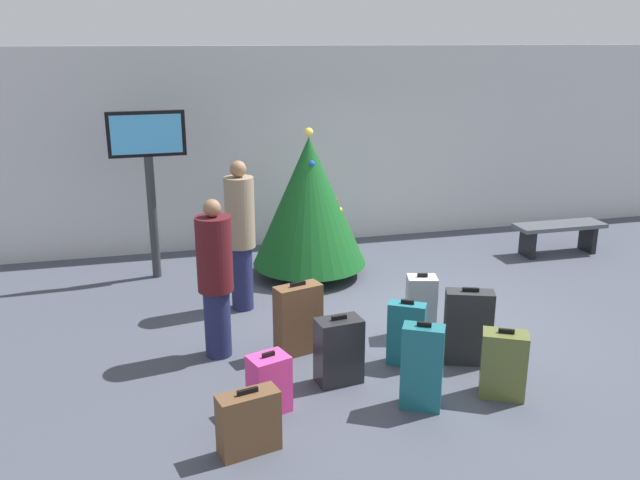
# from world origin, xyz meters

# --- Properties ---
(ground_plane) EXTENTS (16.00, 16.00, 0.00)m
(ground_plane) POSITION_xyz_m (0.00, 0.00, 0.00)
(ground_plane) COLOR #424754
(back_wall) EXTENTS (16.00, 0.20, 3.09)m
(back_wall) POSITION_xyz_m (0.00, 3.57, 1.54)
(back_wall) COLOR silver
(back_wall) RESTS_ON ground_plane
(holiday_tree) EXTENTS (1.57, 1.57, 2.07)m
(holiday_tree) POSITION_xyz_m (-0.75, 1.91, 1.06)
(holiday_tree) COLOR #4C3319
(holiday_tree) RESTS_ON ground_plane
(flight_info_kiosk) EXTENTS (1.01, 0.13, 2.29)m
(flight_info_kiosk) POSITION_xyz_m (-2.82, 2.38, 1.63)
(flight_info_kiosk) COLOR #333338
(flight_info_kiosk) RESTS_ON ground_plane
(waiting_bench) EXTENTS (1.40, 0.44, 0.48)m
(waiting_bench) POSITION_xyz_m (3.19, 1.88, 0.36)
(waiting_bench) COLOR #4C5159
(waiting_bench) RESTS_ON ground_plane
(traveller_0) EXTENTS (0.36, 0.36, 1.84)m
(traveller_0) POSITION_xyz_m (-1.82, 0.96, 0.97)
(traveller_0) COLOR #1E234C
(traveller_0) RESTS_ON ground_plane
(traveller_1) EXTENTS (0.42, 0.42, 1.68)m
(traveller_1) POSITION_xyz_m (-2.24, -0.22, 0.88)
(traveller_1) COLOR #1E234C
(traveller_1) RESTS_ON ground_plane
(suitcase_0) EXTENTS (0.41, 0.35, 0.83)m
(suitcase_0) POSITION_xyz_m (-0.59, -1.71, 0.40)
(suitcase_0) COLOR #19606B
(suitcase_0) RESTS_ON ground_plane
(suitcase_1) EXTENTS (0.40, 0.33, 0.70)m
(suitcase_1) POSITION_xyz_m (-0.42, -0.91, 0.33)
(suitcase_1) COLOR #19606B
(suitcase_1) RESTS_ON ground_plane
(suitcase_2) EXTENTS (0.37, 0.32, 0.73)m
(suitcase_2) POSITION_xyz_m (-0.01, -0.31, 0.35)
(suitcase_2) COLOR #9EA0A5
(suitcase_2) RESTS_ON ground_plane
(suitcase_3) EXTENTS (0.53, 0.31, 0.56)m
(suitcase_3) POSITION_xyz_m (-2.19, -1.99, 0.26)
(suitcase_3) COLOR brown
(suitcase_3) RESTS_ON ground_plane
(suitcase_4) EXTENTS (0.40, 0.35, 0.57)m
(suitcase_4) POSITION_xyz_m (-1.92, -1.43, 0.27)
(suitcase_4) COLOR #E5388C
(suitcase_4) RESTS_ON ground_plane
(suitcase_5) EXTENTS (0.53, 0.34, 0.79)m
(suitcase_5) POSITION_xyz_m (-1.42, -0.38, 0.38)
(suitcase_5) COLOR brown
(suitcase_5) RESTS_ON ground_plane
(suitcase_6) EXTENTS (0.48, 0.41, 0.68)m
(suitcase_6) POSITION_xyz_m (0.21, -1.72, 0.32)
(suitcase_6) COLOR #59602D
(suitcase_6) RESTS_ON ground_plane
(suitcase_7) EXTENTS (0.52, 0.36, 0.82)m
(suitcase_7) POSITION_xyz_m (0.20, -1.03, 0.39)
(suitcase_7) COLOR #232326
(suitcase_7) RESTS_ON ground_plane
(suitcase_8) EXTENTS (0.46, 0.31, 0.69)m
(suitcase_8) POSITION_xyz_m (-1.18, -1.08, 0.33)
(suitcase_8) COLOR #232326
(suitcase_8) RESTS_ON ground_plane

